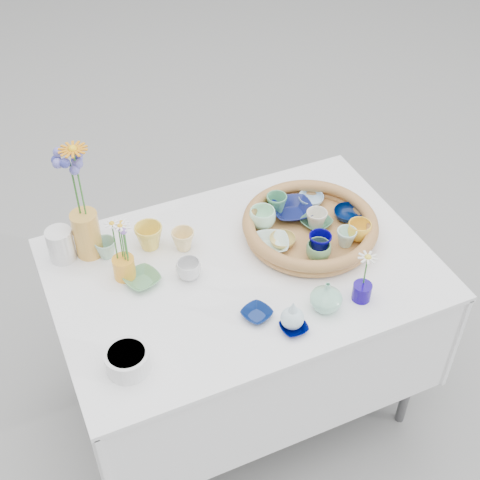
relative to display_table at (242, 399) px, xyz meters
name	(u,v)px	position (x,y,z in m)	size (l,w,h in m)	color
ground	(242,399)	(0.00, 0.00, 0.00)	(80.00, 80.00, 0.00)	gray
display_table	(242,399)	(0.00, 0.00, 0.00)	(1.26, 0.86, 0.77)	white
wicker_tray	(310,227)	(0.28, 0.05, 0.80)	(0.47, 0.47, 0.08)	brown
tray_ceramic_0	(292,210)	(0.27, 0.16, 0.80)	(0.15, 0.15, 0.04)	#0E164F
tray_ceramic_1	(348,214)	(0.44, 0.06, 0.80)	(0.10, 0.10, 0.03)	#00103B
tray_ceramic_2	(359,231)	(0.42, -0.05, 0.82)	(0.09, 0.09, 0.07)	yellow
tray_ceramic_3	(316,223)	(0.32, 0.07, 0.80)	(0.10, 0.10, 0.03)	#427753
tray_ceramic_4	(318,251)	(0.24, -0.08, 0.82)	(0.08, 0.08, 0.07)	#5D9360
tray_ceramic_5	(271,244)	(0.12, 0.03, 0.80)	(0.12, 0.12, 0.03)	silver
tray_ceramic_6	(262,218)	(0.14, 0.14, 0.82)	(0.09, 0.09, 0.07)	#BAFCD5
tray_ceramic_7	(316,220)	(0.31, 0.06, 0.82)	(0.07, 0.07, 0.07)	silver
tray_ceramic_8	(311,199)	(0.36, 0.19, 0.80)	(0.09, 0.09, 0.03)	#97C1DF
tray_ceramic_9	(320,243)	(0.26, -0.05, 0.82)	(0.08, 0.08, 0.07)	#040068
tray_ceramic_10	(282,241)	(0.16, 0.03, 0.80)	(0.09, 0.09, 0.03)	#D9B75A
tray_ceramic_11	(346,238)	(0.36, -0.06, 0.82)	(0.07, 0.07, 0.06)	silver
tray_ceramic_12	(276,203)	(0.22, 0.20, 0.82)	(0.07, 0.07, 0.07)	#4B996B
loose_ceramic_0	(149,237)	(-0.25, 0.22, 0.81)	(0.10, 0.10, 0.09)	yellow
loose_ceramic_1	(183,240)	(-0.15, 0.17, 0.80)	(0.08, 0.08, 0.07)	#F6D489
loose_ceramic_2	(142,280)	(-0.33, 0.07, 0.78)	(0.11, 0.11, 0.03)	#5C9664
loose_ceramic_3	(189,270)	(-0.18, 0.03, 0.80)	(0.08, 0.08, 0.06)	silver
loose_ceramic_4	(257,314)	(-0.05, -0.22, 0.78)	(0.09, 0.09, 0.02)	#081C56
loose_ceramic_5	(106,248)	(-0.40, 0.24, 0.80)	(0.07, 0.07, 0.07)	#8FBFA9
loose_ceramic_6	(294,328)	(0.03, -0.31, 0.78)	(0.08, 0.08, 0.02)	#000546
fluted_bowl	(128,360)	(-0.47, -0.25, 0.80)	(0.13, 0.13, 0.07)	silver
bud_vase_paleblue	(293,314)	(0.03, -0.30, 0.82)	(0.07, 0.07, 0.11)	silver
bud_vase_seafoam	(326,296)	(0.16, -0.27, 0.82)	(0.10, 0.10, 0.11)	#90D3B2
bud_vase_cobalt	(362,292)	(0.29, -0.28, 0.80)	(0.06, 0.06, 0.06)	#110077
single_daisy	(366,270)	(0.29, -0.28, 0.88)	(0.07, 0.07, 0.13)	white
tall_vase_yellow	(87,234)	(-0.45, 0.27, 0.85)	(0.09, 0.09, 0.17)	gold
gerbera	(80,183)	(-0.44, 0.27, 1.06)	(0.10, 0.10, 0.27)	orange
hydrangea	(75,189)	(-0.45, 0.29, 1.04)	(0.08, 0.08, 0.28)	#353998
white_pitcher	(61,245)	(-0.54, 0.29, 0.82)	(0.12, 0.09, 0.12)	white
daisy_cup	(124,268)	(-0.37, 0.12, 0.80)	(0.07, 0.07, 0.08)	orange
daisy_posy	(121,241)	(-0.37, 0.12, 0.92)	(0.08, 0.08, 0.15)	white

